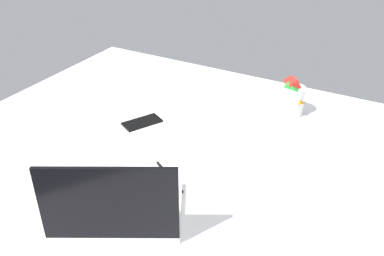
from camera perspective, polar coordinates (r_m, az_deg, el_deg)
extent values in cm
cube|color=white|center=(142.18, 1.01, -7.28)|extent=(180.00, 140.00, 18.00)
cube|color=silver|center=(118.40, -9.63, -10.75)|extent=(39.98, 35.96, 2.00)
cube|color=black|center=(118.73, -9.57, -9.83)|extent=(33.60, 28.78, 0.40)
cube|color=black|center=(102.81, -11.12, -9.99)|extent=(29.47, 16.63, 21.00)
cylinder|color=silver|center=(165.18, 13.30, 3.62)|extent=(9.00, 9.00, 11.00)
cube|color=orange|center=(166.26, 13.15, 2.88)|extent=(5.03, 6.05, 4.35)
cube|color=#268C33|center=(165.78, 13.54, 3.43)|extent=(7.93, 7.81, 3.68)
cube|color=orange|center=(163.29, 13.94, 3.62)|extent=(5.38, 4.71, 5.65)
cube|color=#268C33|center=(163.79, 13.25, 4.49)|extent=(7.01, 6.29, 5.84)
cube|color=#268C33|center=(162.93, 13.45, 5.00)|extent=(7.75, 7.10, 6.93)
cube|color=red|center=(163.33, 13.31, 5.76)|extent=(7.42, 7.35, 5.22)
cube|color=black|center=(157.50, -6.73, 0.77)|extent=(12.56, 15.55, 0.80)
cube|color=black|center=(129.46, -3.07, -6.52)|extent=(14.77, 9.47, 0.60)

